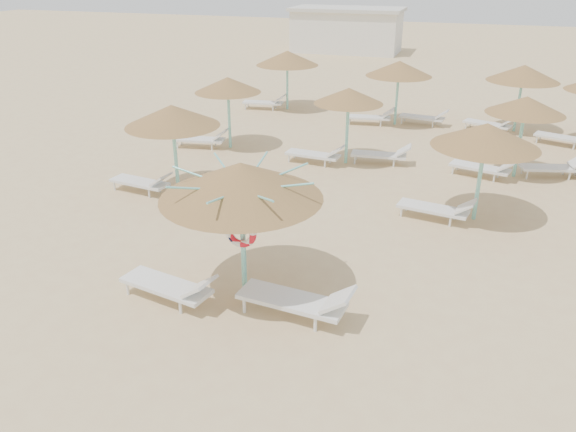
% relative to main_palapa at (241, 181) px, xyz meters
% --- Properties ---
extents(ground, '(120.00, 120.00, 0.00)m').
position_rel_main_palapa_xyz_m(ground, '(0.23, -0.26, -2.56)').
color(ground, tan).
rests_on(ground, ground).
extents(main_palapa, '(3.29, 3.29, 2.95)m').
position_rel_main_palapa_xyz_m(main_palapa, '(0.00, 0.00, 0.00)').
color(main_palapa, '#7BD6CA').
rests_on(main_palapa, ground).
extents(lounger_main_a, '(2.26, 1.06, 0.79)m').
position_rel_main_palapa_xyz_m(lounger_main_a, '(-1.31, -0.81, -2.19)').
color(lounger_main_a, silver).
rests_on(lounger_main_a, ground).
extents(lounger_main_b, '(2.40, 0.94, 0.85)m').
position_rel_main_palapa_xyz_m(lounger_main_b, '(1.38, -0.54, -2.16)').
color(lounger_main_b, silver).
rests_on(lounger_main_b, ground).
extents(palapa_field, '(18.17, 14.33, 2.72)m').
position_rel_main_palapa_xyz_m(palapa_field, '(2.83, 10.52, -0.26)').
color(palapa_field, '#7BD6CA').
rests_on(palapa_field, ground).
extents(service_hut, '(8.40, 4.40, 3.25)m').
position_rel_main_palapa_xyz_m(service_hut, '(-5.77, 34.74, -0.92)').
color(service_hut, silver).
rests_on(service_hut, ground).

